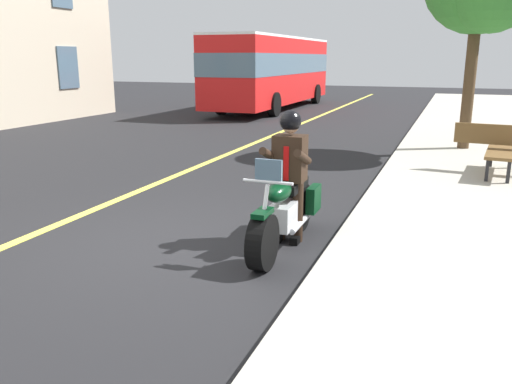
{
  "coord_description": "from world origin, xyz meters",
  "views": [
    {
      "loc": [
        5.54,
        3.31,
        2.38
      ],
      "look_at": [
        -0.31,
        1.06,
        0.75
      ],
      "focal_mm": 36.32,
      "sensor_mm": 36.0,
      "label": 1
    }
  ],
  "objects_px": {
    "rider_main": "(289,165)",
    "bench_sidewalk": "(502,145)",
    "motorcycle_main": "(285,212)",
    "bus_far": "(273,69)"
  },
  "relations": [
    {
      "from": "rider_main",
      "to": "bench_sidewalk",
      "type": "height_order",
      "value": "rider_main"
    },
    {
      "from": "motorcycle_main",
      "to": "rider_main",
      "type": "distance_m",
      "value": 0.61
    },
    {
      "from": "motorcycle_main",
      "to": "bus_far",
      "type": "height_order",
      "value": "bus_far"
    },
    {
      "from": "rider_main",
      "to": "bench_sidewalk",
      "type": "bearing_deg",
      "value": 149.43
    },
    {
      "from": "rider_main",
      "to": "bus_far",
      "type": "relative_size",
      "value": 0.16
    },
    {
      "from": "bench_sidewalk",
      "to": "rider_main",
      "type": "bearing_deg",
      "value": -30.57
    },
    {
      "from": "motorcycle_main",
      "to": "rider_main",
      "type": "height_order",
      "value": "rider_main"
    },
    {
      "from": "motorcycle_main",
      "to": "bus_far",
      "type": "bearing_deg",
      "value": -160.28
    },
    {
      "from": "bench_sidewalk",
      "to": "bus_far",
      "type": "bearing_deg",
      "value": -143.94
    },
    {
      "from": "rider_main",
      "to": "bus_far",
      "type": "xyz_separation_m",
      "value": [
        -17.37,
        -6.29,
        0.84
      ]
    }
  ]
}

